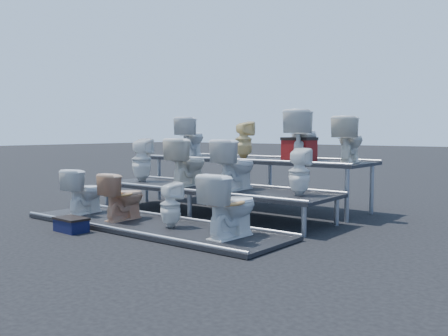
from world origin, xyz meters
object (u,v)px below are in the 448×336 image
Objects in this scene: toilet_2 at (170,205)px; toilet_10 at (302,135)px; toilet_5 at (187,162)px; toilet_6 at (235,165)px; toilet_11 at (349,140)px; red_crate at (299,151)px; step_stool at (71,226)px; toilet_1 at (123,196)px; toilet_0 at (85,191)px; toilet_4 at (142,160)px; toilet_9 at (244,140)px; toilet_7 at (299,172)px; toilet_3 at (230,205)px; toilet_8 at (191,137)px.

toilet_2 is 2.81m from toilet_10.
toilet_5 is 1.01× the size of toilet_6.
red_crate is (-0.87, -0.03, -0.19)m from toilet_11.
toilet_11 is (0.84, 0.00, -0.06)m from toilet_10.
toilet_11 is at bearing 57.64° from step_stool.
toilet_1 is 0.90m from step_stool.
red_crate reaches higher than toilet_0.
toilet_9 is at bearing -154.29° from toilet_4.
toilet_6 is at bearing 173.62° from toilet_5.
toilet_1 is at bearing 79.56° from toilet_5.
toilet_1 is 0.89× the size of toilet_6.
toilet_5 is at bearing 161.01° from toilet_4.
toilet_9 reaches higher than toilet_7.
toilet_5 is (1.11, 0.00, 0.01)m from toilet_4.
toilet_4 is 1.67× the size of step_stool.
toilet_7 is 3.21m from step_stool.
toilet_2 is 0.90× the size of toilet_9.
toilet_2 is at bearing 117.41° from toilet_5.
toilet_3 reaches higher than step_stool.
step_stool is (-2.44, -3.43, -1.14)m from toilet_11.
toilet_0 is 4.25m from toilet_11.
toilet_7 is at bearing -120.31° from toilet_2.
step_stool is at bearing 51.63° from toilet_2.
toilet_6 is at bearing 64.19° from step_stool.
toilet_8 is 1.14× the size of toilet_9.
toilet_10 reaches higher than red_crate.
toilet_4 is at bearing 69.73° from toilet_8.
toilet_1 is 0.96m from toilet_2.
toilet_2 is 1.64m from toilet_5.
toilet_4 is 2.80m from red_crate.
toilet_2 is 0.79× the size of toilet_4.
toilet_11 is (2.05, 0.00, 0.03)m from toilet_9.
red_crate reaches higher than toilet_2.
toilet_10 is at bearing -88.59° from toilet_2.
toilet_4 is at bearing -6.38° from toilet_5.
toilet_2 is 1.33× the size of step_stool.
toilet_5 is at bearing 99.35° from toilet_9.
red_crate is (2.40, 2.57, 0.62)m from toilet_0.
toilet_7 is 3.48m from toilet_8.
toilet_4 is (-1.98, 1.30, 0.48)m from toilet_2.
toilet_6 is at bearing 35.33° from toilet_11.
toilet_10 is 3.98m from step_stool.
toilet_4 is 0.98× the size of toilet_5.
toilet_3 is 1.63m from toilet_6.
toilet_6 is at bearing -52.60° from toilet_3.
toilet_9 is (0.21, 1.30, 0.35)m from toilet_5.
red_crate is (0.51, 2.57, 0.67)m from toilet_2.
red_crate is at bearing -121.92° from toilet_1.
toilet_5 reaches higher than toilet_6.
toilet_8 is 1.60× the size of red_crate.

